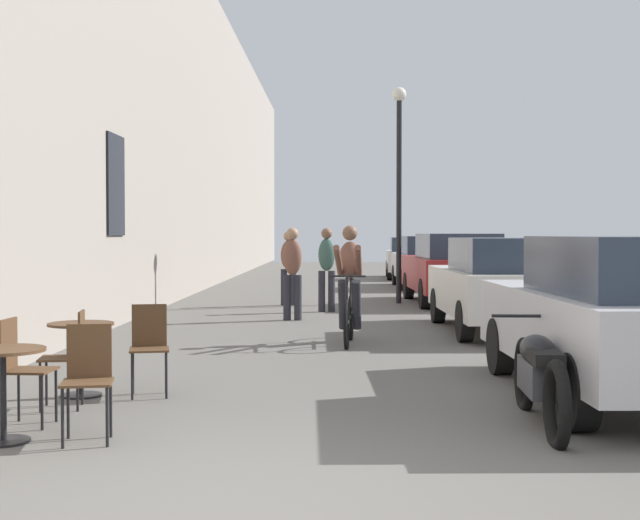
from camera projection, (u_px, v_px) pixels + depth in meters
ground_plane at (243, 504)px, 5.26m from camera, size 88.00×88.00×0.00m
building_facade_left at (151, 100)px, 19.17m from camera, size 0.54×68.00×8.94m
cafe_table_near at (3, 374)px, 6.78m from camera, size 0.64×0.64×0.72m
cafe_chair_near_toward_street at (21, 364)px, 7.38m from camera, size 0.39×0.39×0.89m
cafe_chair_near_toward_wall at (88, 374)px, 6.84m from camera, size 0.44×0.44×0.89m
cafe_table_mid at (81, 343)px, 8.71m from camera, size 0.64×0.64×0.72m
cafe_chair_mid_toward_street at (70, 352)px, 8.11m from camera, size 0.43×0.43×0.89m
cafe_chair_mid_toward_wall at (149, 343)px, 8.77m from camera, size 0.45×0.45×0.89m
cyclist_on_bicycle at (349, 287)px, 12.95m from camera, size 0.52×1.76×1.74m
pedestrian_near at (292, 268)px, 16.31m from camera, size 0.35×0.26×1.70m
pedestrian_mid at (327, 265)px, 18.06m from camera, size 0.36×0.27×1.70m
pedestrian_far at (288, 264)px, 19.69m from camera, size 0.35×0.25×1.64m
street_lamp at (399, 167)px, 20.19m from camera, size 0.32×0.32×4.90m
parked_car_nearest at (623, 316)px, 8.48m from camera, size 1.98×4.46×1.57m
parked_car_second at (502, 283)px, 14.30m from camera, size 1.90×4.33×1.52m
parked_car_third at (454, 268)px, 20.07m from camera, size 2.02×4.52×1.59m
parked_car_fourth at (427, 261)px, 26.04m from camera, size 1.87×4.28×1.51m
parked_car_fifth at (411, 257)px, 31.41m from camera, size 1.86×4.14×1.45m
parked_motorcycle at (539, 377)px, 7.40m from camera, size 0.62×2.15×0.92m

